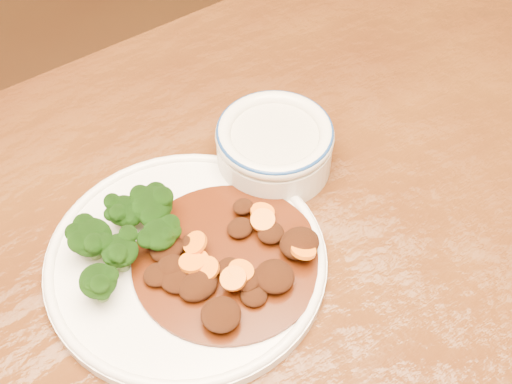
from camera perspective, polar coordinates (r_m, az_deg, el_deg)
dining_table at (r=0.77m, az=-1.16°, el=-13.51°), size 1.52×0.93×0.75m
dinner_plate at (r=0.73m, az=-5.62°, el=-5.46°), size 0.29×0.29×0.02m
broccoli_florets at (r=0.72m, az=-10.50°, el=-3.32°), size 0.13×0.10×0.05m
mince_stew at (r=0.71m, az=-2.14°, el=-5.81°), size 0.19×0.19×0.03m
dip_bowl at (r=0.80m, az=1.49°, el=3.78°), size 0.13×0.13×0.06m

